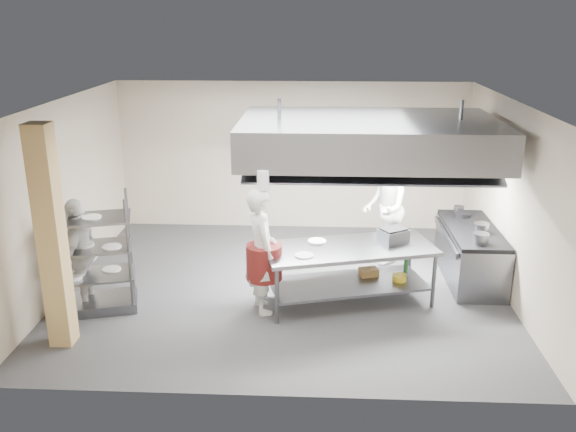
{
  "coord_description": "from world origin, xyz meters",
  "views": [
    {
      "loc": [
        0.5,
        -9.08,
        4.25
      ],
      "look_at": [
        0.05,
        0.2,
        1.16
      ],
      "focal_mm": 38.0,
      "sensor_mm": 36.0,
      "label": 1
    }
  ],
  "objects_px": {
    "pass_rack": "(92,254)",
    "chef_plating": "(80,254)",
    "chef_line": "(384,209)",
    "island": "(348,274)",
    "chef_head": "(261,251)",
    "griddle": "(393,236)",
    "cooking_range": "(470,255)",
    "stockpot": "(481,228)"
  },
  "relations": [
    {
      "from": "chef_line",
      "to": "chef_plating",
      "type": "xyz_separation_m",
      "value": [
        -4.69,
        -2.04,
        -0.13
      ]
    },
    {
      "from": "island",
      "to": "chef_plating",
      "type": "relative_size",
      "value": 1.5
    },
    {
      "from": "griddle",
      "to": "island",
      "type": "bearing_deg",
      "value": 167.02
    },
    {
      "from": "chef_line",
      "to": "stockpot",
      "type": "bearing_deg",
      "value": 58.61
    },
    {
      "from": "griddle",
      "to": "stockpot",
      "type": "relative_size",
      "value": 1.67
    },
    {
      "from": "island",
      "to": "chef_plating",
      "type": "height_order",
      "value": "chef_plating"
    },
    {
      "from": "cooking_range",
      "to": "stockpot",
      "type": "distance_m",
      "value": 0.62
    },
    {
      "from": "chef_plating",
      "to": "griddle",
      "type": "distance_m",
      "value": 4.72
    },
    {
      "from": "chef_head",
      "to": "chef_plating",
      "type": "bearing_deg",
      "value": 69.65
    },
    {
      "from": "chef_line",
      "to": "griddle",
      "type": "relative_size",
      "value": 4.85
    },
    {
      "from": "stockpot",
      "to": "chef_head",
      "type": "bearing_deg",
      "value": -162.81
    },
    {
      "from": "chef_head",
      "to": "pass_rack",
      "type": "bearing_deg",
      "value": 71.03
    },
    {
      "from": "chef_line",
      "to": "griddle",
      "type": "height_order",
      "value": "chef_line"
    },
    {
      "from": "island",
      "to": "pass_rack",
      "type": "xyz_separation_m",
      "value": [
        -3.8,
        -0.41,
        0.43
      ]
    },
    {
      "from": "pass_rack",
      "to": "griddle",
      "type": "distance_m",
      "value": 4.53
    },
    {
      "from": "pass_rack",
      "to": "chef_head",
      "type": "relative_size",
      "value": 0.93
    },
    {
      "from": "chef_plating",
      "to": "stockpot",
      "type": "bearing_deg",
      "value": 99.88
    },
    {
      "from": "chef_head",
      "to": "stockpot",
      "type": "xyz_separation_m",
      "value": [
        3.44,
        1.07,
        0.03
      ]
    },
    {
      "from": "chef_plating",
      "to": "chef_head",
      "type": "bearing_deg",
      "value": 90.26
    },
    {
      "from": "chef_head",
      "to": "griddle",
      "type": "xyz_separation_m",
      "value": [
        1.99,
        0.57,
        0.06
      ]
    },
    {
      "from": "island",
      "to": "griddle",
      "type": "xyz_separation_m",
      "value": [
        0.69,
        0.24,
        0.55
      ]
    },
    {
      "from": "island",
      "to": "chef_head",
      "type": "distance_m",
      "value": 1.43
    },
    {
      "from": "chef_head",
      "to": "chef_plating",
      "type": "xyz_separation_m",
      "value": [
        -2.7,
        -0.02,
        -0.09
      ]
    },
    {
      "from": "griddle",
      "to": "cooking_range",
      "type": "bearing_deg",
      "value": -4.01
    },
    {
      "from": "island",
      "to": "chef_head",
      "type": "relative_size",
      "value": 1.35
    },
    {
      "from": "chef_plating",
      "to": "stockpot",
      "type": "xyz_separation_m",
      "value": [
        6.14,
        1.08,
        0.13
      ]
    },
    {
      "from": "pass_rack",
      "to": "chef_plating",
      "type": "height_order",
      "value": "pass_rack"
    },
    {
      "from": "pass_rack",
      "to": "chef_plating",
      "type": "xyz_separation_m",
      "value": [
        -0.2,
        0.06,
        -0.03
      ]
    },
    {
      "from": "stockpot",
      "to": "chef_plating",
      "type": "bearing_deg",
      "value": -170.0
    },
    {
      "from": "chef_head",
      "to": "stockpot",
      "type": "relative_size",
      "value": 7.81
    },
    {
      "from": "pass_rack",
      "to": "chef_head",
      "type": "bearing_deg",
      "value": -13.74
    },
    {
      "from": "cooking_range",
      "to": "chef_plating",
      "type": "bearing_deg",
      "value": -167.68
    },
    {
      "from": "chef_head",
      "to": "island",
      "type": "bearing_deg",
      "value": -96.28
    },
    {
      "from": "chef_head",
      "to": "cooking_range",
      "type": "bearing_deg",
      "value": -89.55
    },
    {
      "from": "pass_rack",
      "to": "griddle",
      "type": "xyz_separation_m",
      "value": [
        4.49,
        0.65,
        0.12
      ]
    },
    {
      "from": "chef_line",
      "to": "chef_head",
      "type": "bearing_deg",
      "value": -42.51
    },
    {
      "from": "cooking_range",
      "to": "griddle",
      "type": "xyz_separation_m",
      "value": [
        -1.39,
        -0.74,
        0.59
      ]
    },
    {
      "from": "chef_line",
      "to": "island",
      "type": "bearing_deg",
      "value": -20.28
    },
    {
      "from": "chef_line",
      "to": "chef_plating",
      "type": "height_order",
      "value": "chef_line"
    },
    {
      "from": "chef_plating",
      "to": "chef_line",
      "type": "bearing_deg",
      "value": 113.39
    },
    {
      "from": "chef_line",
      "to": "chef_plating",
      "type": "relative_size",
      "value": 1.15
    },
    {
      "from": "cooking_range",
      "to": "chef_head",
      "type": "bearing_deg",
      "value": -158.82
    }
  ]
}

